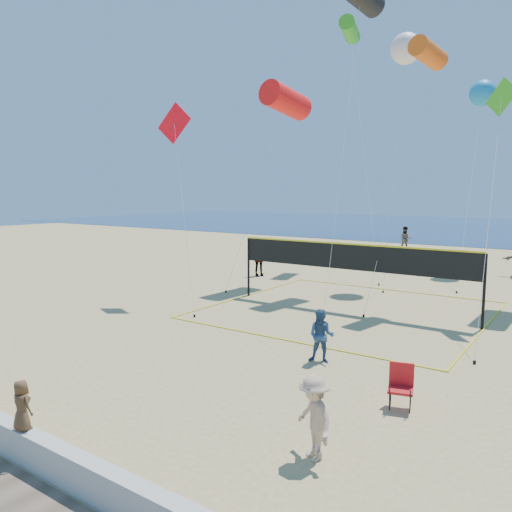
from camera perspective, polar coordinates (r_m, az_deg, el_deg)
The scene contains 16 objects.
ground at distance 11.33m, azimuth -9.03°, elevation -17.02°, with size 120.00×120.00×0.00m, color tan.
seawall at distance 9.51m, azimuth -22.57°, elevation -20.54°, with size 32.00×0.30×0.60m, color #AEAFAA.
toddler at distance 9.75m, azimuth -25.21°, elevation -15.17°, with size 0.43×0.28×0.88m, color brown.
bystander_a at distance 13.93m, azimuth 7.48°, elevation -9.05°, with size 0.72×0.56×1.48m, color #304E78.
bystander_b at distance 9.18m, azimuth 6.63°, elevation -17.90°, with size 0.97×0.56×1.50m, color tan.
far_person_0 at distance 27.66m, azimuth 0.31°, elevation -0.29°, with size 1.14×0.48×1.95m, color gray.
far_person_3 at distance 40.98m, azimuth 16.73°, elevation 1.89°, with size 0.94×0.73×1.94m, color gray.
camp_chair at distance 11.55m, azimuth 16.24°, elevation -13.80°, with size 0.63×0.74×1.08m.
volleyball_net at distance 19.84m, azimuth 10.70°, elevation -0.92°, with size 10.01×9.86×2.67m.
kite_0 at distance 25.83m, azimuth 3.43°, elevation 17.30°, with size 1.60×5.37×9.95m.
kite_2 at distance 22.20m, azimuth 19.08°, elevation 21.03°, with size 1.59×4.48×10.60m.
kite_3 at distance 21.79m, azimuth -9.23°, elevation 13.87°, with size 3.73×2.25×8.36m.
kite_4 at distance 19.84m, azimuth 26.12°, elevation 14.40°, with size 1.29×6.11×8.64m.
kite_6 at distance 27.36m, azimuth 16.77°, elevation 21.74°, with size 1.57×3.87×12.35m.
kite_7 at distance 32.52m, azimuth 24.49°, elevation 16.58°, with size 1.75×8.49×10.96m.
kite_8 at distance 33.67m, azimuth 10.67°, elevation 24.06°, with size 5.26×6.90×15.04m.
Camera 1 is at (7.22, -7.39, 4.66)m, focal length 35.00 mm.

